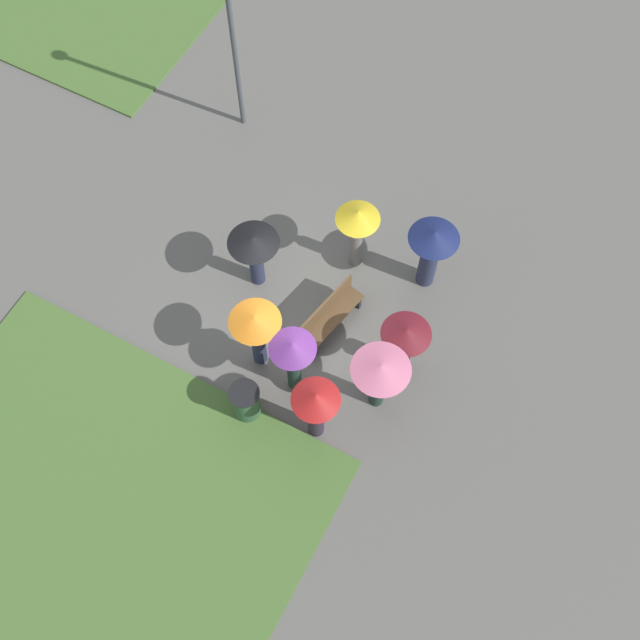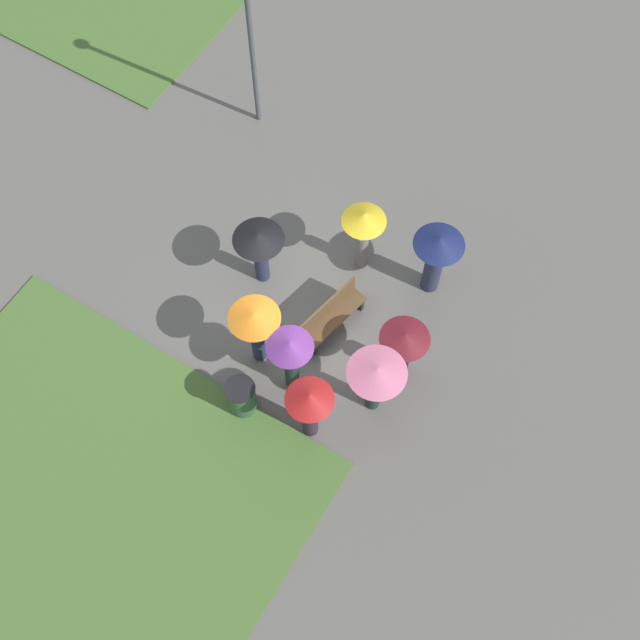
% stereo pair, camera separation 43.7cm
% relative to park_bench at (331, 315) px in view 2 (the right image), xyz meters
% --- Properties ---
extents(ground_plane, '(90.00, 90.00, 0.00)m').
position_rel_park_bench_xyz_m(ground_plane, '(-0.30, 0.75, -0.46)').
color(ground_plane, '#66635E').
extents(lawn_patch_near, '(7.18, 8.19, 0.06)m').
position_rel_park_bench_xyz_m(lawn_patch_near, '(-6.01, 2.12, -0.43)').
color(lawn_patch_near, '#4C7033').
rests_on(lawn_patch_near, ground_plane).
extents(park_bench, '(1.69, 0.75, 0.90)m').
position_rel_park_bench_xyz_m(park_bench, '(0.00, 0.00, 0.00)').
color(park_bench, brown).
rests_on(park_bench, ground_plane).
extents(lamp_post, '(0.32, 0.32, 4.79)m').
position_rel_park_bench_xyz_m(lamp_post, '(3.93, 4.46, 2.58)').
color(lamp_post, '#474C51').
rests_on(lamp_post, ground_plane).
extents(trash_bin, '(0.62, 0.62, 0.97)m').
position_rel_park_bench_xyz_m(trash_bin, '(-2.53, 0.56, 0.02)').
color(trash_bin, '#335638').
rests_on(trash_bin, ground_plane).
extents(crowd_person_pink, '(1.17, 1.17, 1.76)m').
position_rel_park_bench_xyz_m(crowd_person_pink, '(-1.10, -1.64, 0.89)').
color(crowd_person_pink, '#1E3328').
rests_on(crowd_person_pink, ground_plane).
extents(crowd_person_orange, '(1.04, 1.04, 1.92)m').
position_rel_park_bench_xyz_m(crowd_person_orange, '(-1.39, 0.91, 0.97)').
color(crowd_person_orange, '#282D47').
rests_on(crowd_person_orange, ground_plane).
extents(crowd_person_navy, '(1.07, 1.07, 1.89)m').
position_rel_park_bench_xyz_m(crowd_person_navy, '(1.96, -1.34, 0.82)').
color(crowd_person_navy, '#282D47').
rests_on(crowd_person_navy, ground_plane).
extents(crowd_person_red, '(0.94, 0.94, 1.88)m').
position_rel_park_bench_xyz_m(crowd_person_red, '(-2.23, -0.86, 0.87)').
color(crowd_person_red, '#2D2333').
rests_on(crowd_person_red, ground_plane).
extents(crowd_person_yellow, '(0.94, 0.94, 1.91)m').
position_rel_park_bench_xyz_m(crowd_person_yellow, '(1.67, 0.24, 0.97)').
color(crowd_person_yellow, slate).
rests_on(crowd_person_yellow, ground_plane).
extents(crowd_person_maroon, '(1.00, 1.00, 1.70)m').
position_rel_park_bench_xyz_m(crowd_person_maroon, '(-0.17, -1.74, 0.67)').
color(crowd_person_maroon, black).
rests_on(crowd_person_maroon, ground_plane).
extents(crowd_person_purple, '(0.93, 0.93, 1.94)m').
position_rel_park_bench_xyz_m(crowd_person_purple, '(-1.55, -0.00, 0.95)').
color(crowd_person_purple, '#1E3328').
rests_on(crowd_person_purple, ground_plane).
extents(crowd_person_black, '(1.09, 1.09, 1.69)m').
position_rel_park_bench_xyz_m(crowd_person_black, '(0.25, 1.91, 0.80)').
color(crowd_person_black, '#282D47').
rests_on(crowd_person_black, ground_plane).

